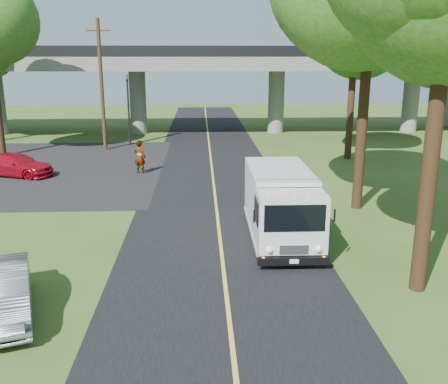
{
  "coord_description": "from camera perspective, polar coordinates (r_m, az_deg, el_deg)",
  "views": [
    {
      "loc": [
        -0.68,
        -11.84,
        6.45
      ],
      "look_at": [
        0.18,
        6.03,
        1.6
      ],
      "focal_mm": 40.0,
      "sensor_mm": 36.0,
      "label": 1
    }
  ],
  "objects": [
    {
      "name": "silver_sedan",
      "position": [
        14.14,
        -24.12,
        -10.43
      ],
      "size": [
        2.61,
        4.23,
        1.32
      ],
      "primitive_type": "imported",
      "rotation": [
        0.0,
        0.0,
        0.33
      ],
      "color": "gray",
      "rests_on": "ground"
    },
    {
      "name": "traffic_signal",
      "position": [
        38.35,
        -10.89,
        10.03
      ],
      "size": [
        0.18,
        0.22,
        5.2
      ],
      "color": "black",
      "rests_on": "ground"
    },
    {
      "name": "utility_pole",
      "position": [
        36.53,
        -13.82,
        11.82
      ],
      "size": [
        1.6,
        0.26,
        9.0
      ],
      "color": "#472D19",
      "rests_on": "ground"
    },
    {
      "name": "red_sedan",
      "position": [
        30.24,
        -22.67,
        2.87
      ],
      "size": [
        4.65,
        3.07,
        1.25
      ],
      "primitive_type": "imported",
      "rotation": [
        0.0,
        0.0,
        1.24
      ],
      "color": "#A10918",
      "rests_on": "ground"
    },
    {
      "name": "road",
      "position": [
        22.78,
        -0.94,
        -1.26
      ],
      "size": [
        7.0,
        90.0,
        0.02
      ],
      "primitive_type": "cube",
      "color": "black",
      "rests_on": "ground"
    },
    {
      "name": "pedestrian",
      "position": [
        28.84,
        -9.6,
        3.98
      ],
      "size": [
        0.83,
        0.71,
        1.93
      ],
      "primitive_type": "imported",
      "rotation": [
        0.0,
        0.0,
        2.72
      ],
      "color": "gray",
      "rests_on": "ground"
    },
    {
      "name": "parking_lot",
      "position": [
        32.23,
        -21.4,
        2.57
      ],
      "size": [
        16.0,
        18.0,
        0.01
      ],
      "primitive_type": "cube",
      "color": "black",
      "rests_on": "ground"
    },
    {
      "name": "overpass",
      "position": [
        43.89,
        -1.92,
        12.68
      ],
      "size": [
        54.0,
        10.0,
        7.3
      ],
      "color": "slate",
      "rests_on": "ground"
    },
    {
      "name": "lane_line",
      "position": [
        22.78,
        -0.94,
        -1.21
      ],
      "size": [
        0.12,
        90.0,
        0.01
      ],
      "primitive_type": "cube",
      "color": "gold",
      "rests_on": "road"
    },
    {
      "name": "tree_right_far",
      "position": [
        33.24,
        15.3,
        17.85
      ],
      "size": [
        5.77,
        5.67,
        10.99
      ],
      "color": "#382314",
      "rests_on": "ground"
    },
    {
      "name": "step_van",
      "position": [
        18.12,
        6.5,
        -1.22
      ],
      "size": [
        2.26,
        6.02,
        2.52
      ],
      "rotation": [
        0.0,
        0.0,
        -0.01
      ],
      "color": "silver",
      "rests_on": "ground"
    },
    {
      "name": "ground",
      "position": [
        13.5,
        0.47,
        -13.37
      ],
      "size": [
        120.0,
        120.0,
        0.0
      ],
      "primitive_type": "plane",
      "color": "#394F1C",
      "rests_on": "ground"
    }
  ]
}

